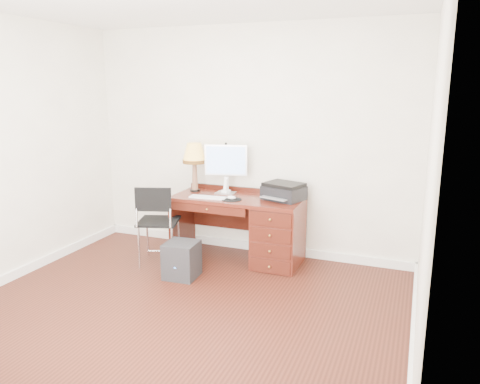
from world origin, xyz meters
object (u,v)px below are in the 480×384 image
at_px(equipment_box, 182,260).
at_px(leg_lamp, 194,156).
at_px(monitor, 226,163).
at_px(printer, 284,191).
at_px(chair, 155,217).
at_px(desk, 264,228).
at_px(phone, 226,189).

bearing_deg(equipment_box, leg_lamp, 103.15).
distance_m(monitor, printer, 0.78).
relative_size(monitor, printer, 1.14).
relative_size(chair, equipment_box, 2.41).
height_order(desk, printer, printer).
xyz_separation_m(monitor, leg_lamp, (-0.40, -0.05, 0.06)).
relative_size(printer, phone, 2.96).
height_order(chair, equipment_box, chair).
bearing_deg(printer, phone, -166.59).
distance_m(monitor, equipment_box, 1.28).
xyz_separation_m(printer, leg_lamp, (-1.12, 0.01, 0.34)).
relative_size(desk, phone, 8.68).
bearing_deg(leg_lamp, chair, -108.10).
xyz_separation_m(desk, printer, (0.20, 0.08, 0.43)).
bearing_deg(chair, equipment_box, -43.63).
relative_size(leg_lamp, chair, 0.63).
relative_size(desk, leg_lamp, 2.56).
distance_m(leg_lamp, chair, 0.89).
distance_m(printer, chair, 1.48).
bearing_deg(equipment_box, chair, 150.92).
height_order(leg_lamp, chair, leg_lamp).
bearing_deg(monitor, chair, -145.32).
height_order(leg_lamp, equipment_box, leg_lamp).
bearing_deg(leg_lamp, monitor, 7.11).
xyz_separation_m(chair, equipment_box, (0.44, -0.21, -0.37)).
height_order(printer, phone, printer).
xyz_separation_m(monitor, chair, (-0.60, -0.66, -0.55)).
xyz_separation_m(printer, chair, (-1.32, -0.60, -0.28)).
bearing_deg(phone, chair, -116.37).
bearing_deg(phone, equipment_box, -84.13).
bearing_deg(printer, leg_lamp, -162.38).
bearing_deg(monitor, leg_lamp, 173.84).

